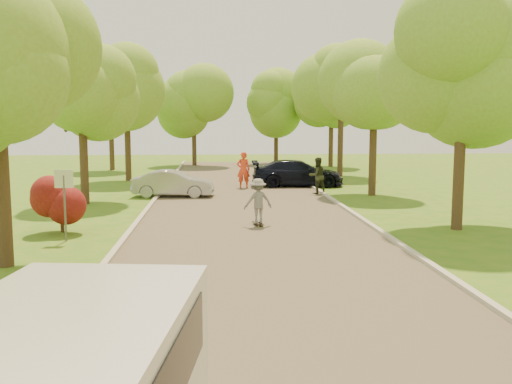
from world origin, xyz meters
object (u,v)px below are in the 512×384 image
object	(u,v)px
street_sign	(64,190)
dark_sedan	(297,173)
person_striped	(243,170)
person_olive	(317,176)
silver_sedan	(173,184)
skateboarder	(258,201)
longboard	(258,223)

from	to	relation	value
street_sign	dark_sedan	xyz separation A→B (m)	(9.10, 14.14, -0.83)
person_striped	person_olive	size ratio (longest dim) A/B	1.08
silver_sedan	person_olive	size ratio (longest dim) A/B	2.12
skateboarder	person_striped	xyz separation A→B (m)	(0.06, 11.42, 0.11)
skateboarder	longboard	bearing A→B (deg)	166.90
longboard	skateboarder	size ratio (longest dim) A/B	0.53
street_sign	dark_sedan	distance (m)	16.84
street_sign	person_striped	size ratio (longest dim) A/B	1.10
longboard	person_olive	world-z (taller)	person_olive
street_sign	person_olive	world-z (taller)	street_sign
street_sign	skateboarder	world-z (taller)	street_sign
person_olive	street_sign	bearing A→B (deg)	30.07
person_striped	street_sign	bearing A→B (deg)	65.25
dark_sedan	longboard	distance (m)	12.45
silver_sedan	skateboarder	xyz separation A→B (m)	(3.49, -8.02, 0.24)
skateboarder	person_striped	world-z (taller)	person_striped
skateboarder	person_olive	world-z (taller)	person_olive
silver_sedan	person_olive	distance (m)	7.13
longboard	person_striped	size ratio (longest dim) A/B	0.42
street_sign	longboard	size ratio (longest dim) A/B	2.64
longboard	person_olive	size ratio (longest dim) A/B	0.45
street_sign	longboard	bearing A→B (deg)	19.40
person_striped	silver_sedan	bearing A→B (deg)	43.11
street_sign	skateboarder	bearing A→B (deg)	19.40
dark_sedan	person_striped	world-z (taller)	person_striped
longboard	person_striped	distance (m)	11.46
street_sign	person_olive	size ratio (longest dim) A/B	1.19
street_sign	person_striped	world-z (taller)	street_sign
person_olive	person_striped	bearing A→B (deg)	-56.66
silver_sedan	longboard	xyz separation A→B (m)	(3.49, -8.02, -0.55)
person_striped	person_olive	distance (m)	4.55
person_striped	person_olive	bearing A→B (deg)	140.67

